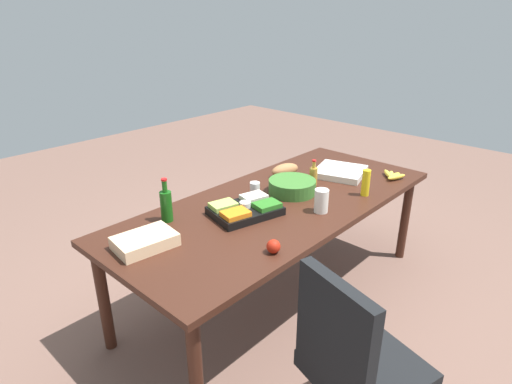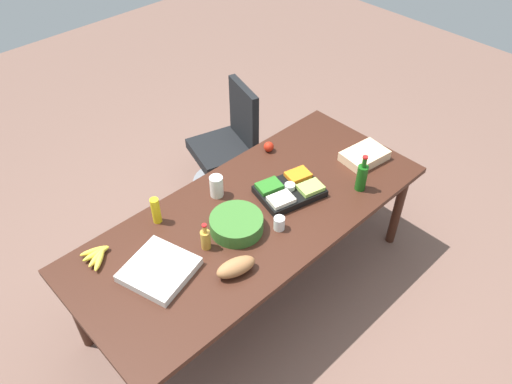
{
  "view_description": "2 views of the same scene",
  "coord_description": "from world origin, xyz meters",
  "px_view_note": "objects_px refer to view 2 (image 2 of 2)",
  "views": [
    {
      "loc": [
        -2.05,
        -1.67,
        1.95
      ],
      "look_at": [
        -0.15,
        0.09,
        0.85
      ],
      "focal_mm": 29.76,
      "sensor_mm": 36.0,
      "label": 1
    },
    {
      "loc": [
        1.56,
        1.67,
        3.04
      ],
      "look_at": [
        -0.09,
        -0.07,
        0.85
      ],
      "focal_mm": 34.98,
      "sensor_mm": 36.0,
      "label": 2
    }
  ],
  "objects_px": {
    "wine_bottle": "(362,177)",
    "mustard_bottle": "(156,211)",
    "paper_cup": "(279,223)",
    "pizza_box": "(159,270)",
    "veggie_tray": "(290,190)",
    "office_chair": "(228,152)",
    "salad_bowl": "(236,224)",
    "conference_table": "(253,221)",
    "mayo_jar": "(217,186)",
    "sheet_cake": "(364,156)",
    "dressing_bottle": "(206,239)",
    "banana_bunch": "(97,255)",
    "apple_red": "(269,147)",
    "bread_loaf": "(236,267)"
  },
  "relations": [
    {
      "from": "salad_bowl",
      "to": "veggie_tray",
      "type": "relative_size",
      "value": 0.7
    },
    {
      "from": "mayo_jar",
      "to": "office_chair",
      "type": "bearing_deg",
      "value": -134.54
    },
    {
      "from": "wine_bottle",
      "to": "mustard_bottle",
      "type": "distance_m",
      "value": 1.37
    },
    {
      "from": "pizza_box",
      "to": "salad_bowl",
      "type": "height_order",
      "value": "salad_bowl"
    },
    {
      "from": "dressing_bottle",
      "to": "mayo_jar",
      "type": "bearing_deg",
      "value": -138.27
    },
    {
      "from": "paper_cup",
      "to": "pizza_box",
      "type": "bearing_deg",
      "value": -17.0
    },
    {
      "from": "banana_bunch",
      "to": "mayo_jar",
      "type": "bearing_deg",
      "value": 175.72
    },
    {
      "from": "apple_red",
      "to": "wine_bottle",
      "type": "bearing_deg",
      "value": 101.93
    },
    {
      "from": "dressing_bottle",
      "to": "mustard_bottle",
      "type": "bearing_deg",
      "value": -77.63
    },
    {
      "from": "conference_table",
      "to": "pizza_box",
      "type": "height_order",
      "value": "pizza_box"
    },
    {
      "from": "conference_table",
      "to": "salad_bowl",
      "type": "distance_m",
      "value": 0.21
    },
    {
      "from": "mayo_jar",
      "to": "bread_loaf",
      "type": "height_order",
      "value": "mayo_jar"
    },
    {
      "from": "sheet_cake",
      "to": "mayo_jar",
      "type": "relative_size",
      "value": 2.09
    },
    {
      "from": "banana_bunch",
      "to": "paper_cup",
      "type": "bearing_deg",
      "value": 149.03
    },
    {
      "from": "mayo_jar",
      "to": "bread_loaf",
      "type": "xyz_separation_m",
      "value": [
        0.35,
        0.58,
        -0.03
      ]
    },
    {
      "from": "banana_bunch",
      "to": "veggie_tray",
      "type": "bearing_deg",
      "value": 162.15
    },
    {
      "from": "apple_red",
      "to": "veggie_tray",
      "type": "bearing_deg",
      "value": 61.75
    },
    {
      "from": "office_chair",
      "to": "mustard_bottle",
      "type": "relative_size",
      "value": 5.18
    },
    {
      "from": "pizza_box",
      "to": "veggie_tray",
      "type": "relative_size",
      "value": 0.75
    },
    {
      "from": "office_chair",
      "to": "dressing_bottle",
      "type": "distance_m",
      "value": 1.53
    },
    {
      "from": "sheet_cake",
      "to": "banana_bunch",
      "type": "distance_m",
      "value": 1.96
    },
    {
      "from": "sheet_cake",
      "to": "veggie_tray",
      "type": "distance_m",
      "value": 0.67
    },
    {
      "from": "conference_table",
      "to": "dressing_bottle",
      "type": "bearing_deg",
      "value": 1.77
    },
    {
      "from": "veggie_tray",
      "to": "bread_loaf",
      "type": "distance_m",
      "value": 0.75
    },
    {
      "from": "salad_bowl",
      "to": "bread_loaf",
      "type": "xyz_separation_m",
      "value": [
        0.23,
        0.25,
        0.0
      ]
    },
    {
      "from": "sheet_cake",
      "to": "veggie_tray",
      "type": "relative_size",
      "value": 0.67
    },
    {
      "from": "banana_bunch",
      "to": "sheet_cake",
      "type": "bearing_deg",
      "value": 164.81
    },
    {
      "from": "banana_bunch",
      "to": "paper_cup",
      "type": "distance_m",
      "value": 1.11
    },
    {
      "from": "paper_cup",
      "to": "mustard_bottle",
      "type": "relative_size",
      "value": 0.48
    },
    {
      "from": "conference_table",
      "to": "sheet_cake",
      "type": "relative_size",
      "value": 7.62
    },
    {
      "from": "veggie_tray",
      "to": "wine_bottle",
      "type": "distance_m",
      "value": 0.49
    },
    {
      "from": "office_chair",
      "to": "apple_red",
      "type": "xyz_separation_m",
      "value": [
        0.1,
        0.6,
        0.44
      ]
    },
    {
      "from": "mayo_jar",
      "to": "wine_bottle",
      "type": "height_order",
      "value": "wine_bottle"
    },
    {
      "from": "apple_red",
      "to": "wine_bottle",
      "type": "xyz_separation_m",
      "value": [
        -0.15,
        0.73,
        0.07
      ]
    },
    {
      "from": "office_chair",
      "to": "salad_bowl",
      "type": "relative_size",
      "value": 2.91
    },
    {
      "from": "sheet_cake",
      "to": "pizza_box",
      "type": "height_order",
      "value": "sheet_cake"
    },
    {
      "from": "pizza_box",
      "to": "paper_cup",
      "type": "bearing_deg",
      "value": 146.39
    },
    {
      "from": "salad_bowl",
      "to": "office_chair",
      "type": "bearing_deg",
      "value": -128.16
    },
    {
      "from": "sheet_cake",
      "to": "salad_bowl",
      "type": "bearing_deg",
      "value": -5.99
    },
    {
      "from": "conference_table",
      "to": "mayo_jar",
      "type": "distance_m",
      "value": 0.34
    },
    {
      "from": "salad_bowl",
      "to": "pizza_box",
      "type": "bearing_deg",
      "value": -5.42
    },
    {
      "from": "conference_table",
      "to": "wine_bottle",
      "type": "xyz_separation_m",
      "value": [
        -0.7,
        0.32,
        0.17
      ]
    },
    {
      "from": "banana_bunch",
      "to": "paper_cup",
      "type": "height_order",
      "value": "paper_cup"
    },
    {
      "from": "paper_cup",
      "to": "mustard_bottle",
      "type": "bearing_deg",
      "value": -48.34
    },
    {
      "from": "conference_table",
      "to": "sheet_cake",
      "type": "distance_m",
      "value": 0.99
    },
    {
      "from": "salad_bowl",
      "to": "veggie_tray",
      "type": "height_order",
      "value": "salad_bowl"
    },
    {
      "from": "pizza_box",
      "to": "banana_bunch",
      "type": "relative_size",
      "value": 1.83
    },
    {
      "from": "pizza_box",
      "to": "apple_red",
      "type": "xyz_separation_m",
      "value": [
        -1.26,
        -0.38,
        0.01
      ]
    },
    {
      "from": "office_chair",
      "to": "sheet_cake",
      "type": "height_order",
      "value": "office_chair"
    },
    {
      "from": "office_chair",
      "to": "banana_bunch",
      "type": "bearing_deg",
      "value": 22.29
    }
  ]
}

